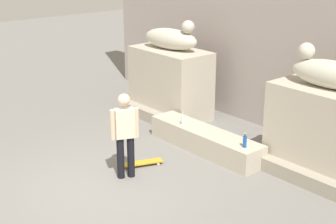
# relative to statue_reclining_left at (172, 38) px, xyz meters

# --- Properties ---
(ground_plane) EXTENTS (40.00, 40.00, 0.00)m
(ground_plane) POSITION_rel_statue_reclining_left_xyz_m (2.23, -3.57, -2.01)
(ground_plane) COLOR slate
(pedestal_left) EXTENTS (2.10, 1.13, 1.73)m
(pedestal_left) POSITION_rel_statue_reclining_left_xyz_m (-0.04, -0.01, -1.15)
(pedestal_left) COLOR #B7AD99
(pedestal_left) RESTS_ON ground_plane
(pedestal_right) EXTENTS (2.10, 1.13, 1.73)m
(pedestal_right) POSITION_rel_statue_reclining_left_xyz_m (4.50, -0.01, -1.15)
(pedestal_right) COLOR #B7AD99
(pedestal_right) RESTS_ON ground_plane
(statue_reclining_left) EXTENTS (1.67, 0.81, 0.78)m
(statue_reclining_left) POSITION_rel_statue_reclining_left_xyz_m (0.00, 0.00, 0.00)
(statue_reclining_left) COLOR beige
(statue_reclining_left) RESTS_ON pedestal_left
(statue_reclining_right) EXTENTS (1.64, 0.70, 0.78)m
(statue_reclining_right) POSITION_rel_statue_reclining_left_xyz_m (4.47, -0.01, 0.00)
(statue_reclining_right) COLOR beige
(statue_reclining_right) RESTS_ON pedestal_right
(ledge_block) EXTENTS (2.89, 0.64, 0.47)m
(ledge_block) POSITION_rel_statue_reclining_left_xyz_m (2.23, -0.97, -1.78)
(ledge_block) COLOR #B7AD99
(ledge_block) RESTS_ON ground_plane
(skater) EXTENTS (0.33, 0.50, 1.67)m
(skater) POSITION_rel_statue_reclining_left_xyz_m (2.18, -3.02, -1.09)
(skater) COLOR black
(skater) RESTS_ON ground_plane
(skateboard) EXTENTS (0.47, 0.82, 0.08)m
(skateboard) POSITION_rel_statue_reclining_left_xyz_m (1.98, -2.47, -1.94)
(skateboard) COLOR gold
(skateboard) RESTS_ON ground_plane
(bottle_blue) EXTENTS (0.08, 0.08, 0.30)m
(bottle_blue) POSITION_rel_statue_reclining_left_xyz_m (3.40, -1.04, -1.42)
(bottle_blue) COLOR #194C99
(bottle_blue) RESTS_ON ledge_block
(bottle_clear) EXTENTS (0.06, 0.06, 0.28)m
(bottle_clear) POSITION_rel_statue_reclining_left_xyz_m (1.67, -1.11, -1.43)
(bottle_clear) COLOR silver
(bottle_clear) RESTS_ON ledge_block
(stair_step) EXTENTS (6.64, 0.50, 0.27)m
(stair_step) POSITION_rel_statue_reclining_left_xyz_m (2.23, -0.59, -1.87)
(stair_step) COLOR gray
(stair_step) RESTS_ON ground_plane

